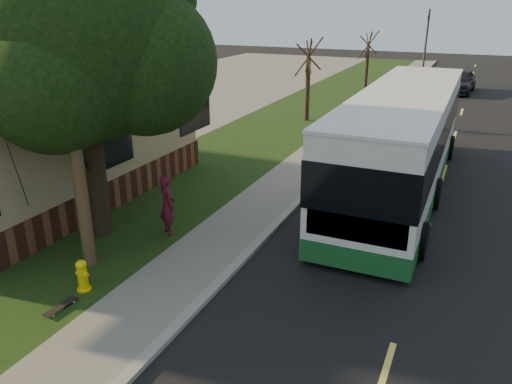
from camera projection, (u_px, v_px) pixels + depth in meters
ground at (185, 321)px, 10.13m from camera, size 120.00×120.00×0.00m
road at (439, 190)px, 17.12m from camera, size 8.00×80.00×0.01m
curb at (326, 173)px, 18.62m from camera, size 0.25×80.00×0.12m
sidewalk at (301, 170)px, 19.01m from camera, size 2.00×80.00×0.08m
grass_verge at (220, 159)px, 20.35m from camera, size 5.00×80.00×0.07m
building_lot at (38, 134)px, 24.16m from camera, size 15.00×80.00×0.04m
fire_hydrant at (82, 275)px, 10.96m from camera, size 0.32×0.32×0.74m
utility_pole at (65, 74)px, 10.57m from camera, size 2.86×3.21×9.07m
leafy_tree at (84, 41)px, 12.11m from camera, size 6.30×6.00×7.80m
bare_tree_near at (308, 81)px, 26.02m from camera, size 1.38×1.21×4.31m
bare_tree_far at (367, 61)px, 36.10m from camera, size 1.38×1.21×4.03m
traffic_signal at (426, 41)px, 37.76m from camera, size 0.18×0.22×5.50m
transit_bus at (402, 139)px, 16.38m from camera, size 2.91×12.63×3.41m
skateboarder at (167, 205)px, 13.51m from camera, size 0.72×0.68×1.66m
skateboard_main at (61, 306)px, 10.38m from camera, size 0.24×0.80×0.07m
dumpster at (110, 150)px, 18.94m from camera, size 1.99×1.78×1.47m
distant_car at (459, 81)px, 34.85m from camera, size 2.30×4.90×1.62m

